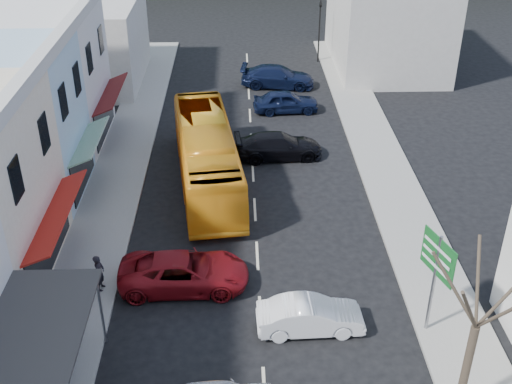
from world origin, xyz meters
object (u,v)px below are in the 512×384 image
(bus, at_px, (207,158))
(direction_sign, at_px, (433,286))
(pedestrian_left, at_px, (99,272))
(traffic_signal, at_px, (319,32))
(street_tree, at_px, (476,327))
(car_red, at_px, (184,273))
(car_white, at_px, (310,316))

(bus, height_order, direction_sign, direction_sign)
(pedestrian_left, xyz_separation_m, direction_sign, (13.03, -2.79, 1.22))
(bus, xyz_separation_m, direction_sign, (8.91, -12.01, 0.67))
(pedestrian_left, distance_m, traffic_signal, 31.82)
(direction_sign, xyz_separation_m, street_tree, (0.02, -3.99, 1.59))
(car_red, xyz_separation_m, direction_sign, (9.55, -3.04, 1.52))
(car_red, bearing_deg, car_white, -120.13)
(traffic_signal, bearing_deg, car_white, 58.27)
(direction_sign, bearing_deg, traffic_signal, 73.51)
(bus, distance_m, direction_sign, 14.96)
(direction_sign, bearing_deg, car_white, 159.87)
(direction_sign, distance_m, traffic_signal, 32.06)
(bus, height_order, traffic_signal, traffic_signal)
(street_tree, bearing_deg, pedestrian_left, 152.53)
(pedestrian_left, bearing_deg, car_red, -78.81)
(pedestrian_left, bearing_deg, direction_sign, -94.94)
(direction_sign, bearing_deg, pedestrian_left, 150.34)
(bus, distance_m, pedestrian_left, 10.11)
(car_white, distance_m, direction_sign, 4.76)
(bus, height_order, pedestrian_left, bus)
(direction_sign, xyz_separation_m, traffic_signal, (-0.60, 32.05, 0.28))
(traffic_signal, bearing_deg, street_tree, 66.24)
(car_white, distance_m, pedestrian_left, 8.92)
(car_white, height_order, traffic_signal, traffic_signal)
(pedestrian_left, distance_m, direction_sign, 13.38)
(pedestrian_left, xyz_separation_m, street_tree, (13.05, -6.79, 2.81))
(car_white, distance_m, car_red, 5.79)
(car_white, bearing_deg, bus, 18.05)
(bus, xyz_separation_m, street_tree, (8.93, -16.00, 2.26))
(car_white, bearing_deg, car_red, 58.28)
(car_red, bearing_deg, direction_sign, -108.44)
(bus, relative_size, direction_sign, 2.61)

